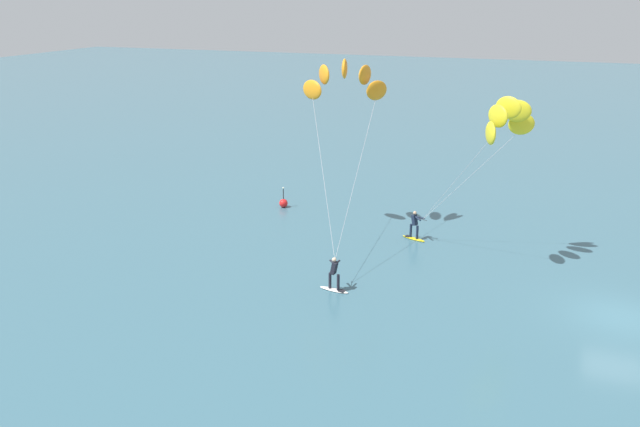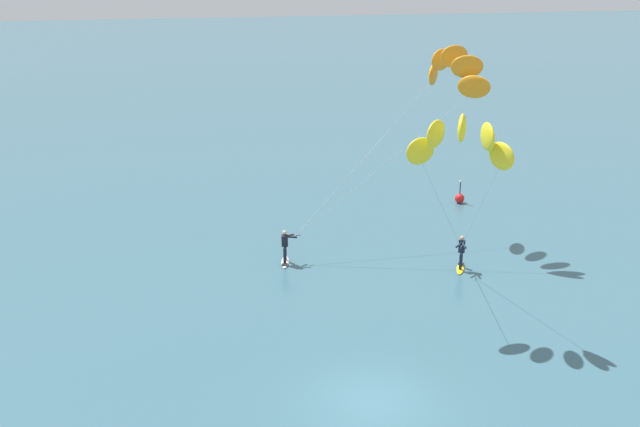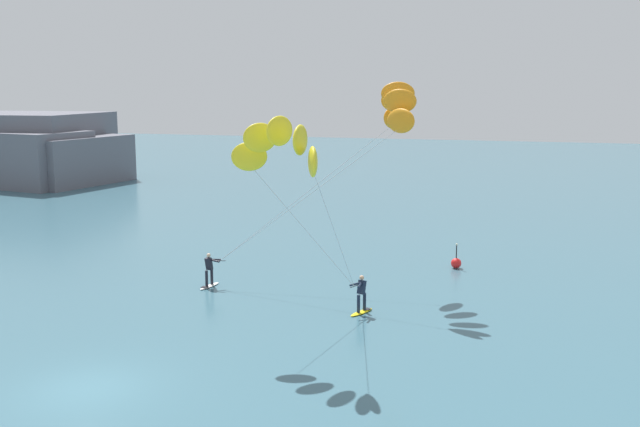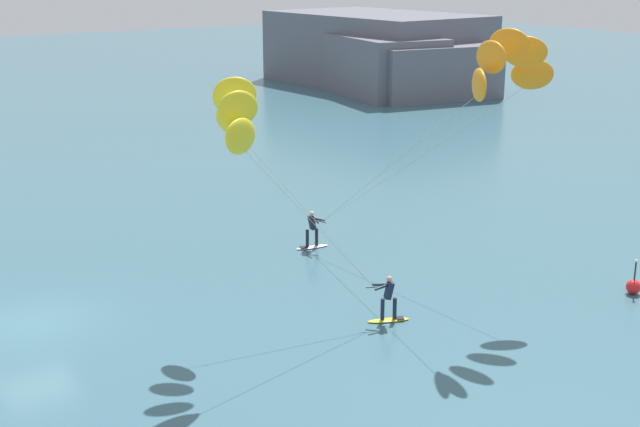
{
  "view_description": "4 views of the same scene",
  "coord_description": "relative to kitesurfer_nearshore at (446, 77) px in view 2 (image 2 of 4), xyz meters",
  "views": [
    {
      "loc": [
        -29.11,
        3.17,
        13.39
      ],
      "look_at": [
        0.97,
        14.21,
        2.84
      ],
      "focal_mm": 37.73,
      "sensor_mm": 36.0,
      "label": 1
    },
    {
      "loc": [
        -5.57,
        -23.84,
        15.64
      ],
      "look_at": [
        -0.34,
        9.97,
        3.38
      ],
      "focal_mm": 46.06,
      "sensor_mm": 36.0,
      "label": 2
    },
    {
      "loc": [
        13.82,
        -19.54,
        9.65
      ],
      "look_at": [
        4.95,
        9.52,
        4.47
      ],
      "focal_mm": 41.59,
      "sensor_mm": 36.0,
      "label": 3
    },
    {
      "loc": [
        28.45,
        -6.45,
        12.14
      ],
      "look_at": [
        2.99,
        9.97,
        3.14
      ],
      "focal_mm": 48.11,
      "sensor_mm": 36.0,
      "label": 4
    }
  ],
  "objects": [
    {
      "name": "ground_plane",
      "position": [
        -6.69,
        -14.89,
        -8.39
      ],
      "size": [
        240.0,
        240.0,
        0.0
      ],
      "primitive_type": "plane",
      "color": "#386070"
    },
    {
      "name": "kitesurfer_mid_water",
      "position": [
        -2.03,
        -8.85,
        -1.18
      ],
      "size": [
        4.55,
        6.8,
        8.65
      ],
      "color": "yellow",
      "rests_on": "ground"
    },
    {
      "name": "kitesurfer_nearshore",
      "position": [
        0.0,
        0.0,
        0.0
      ],
      "size": [
        10.29,
        5.74,
        9.92
      ],
      "color": "white",
      "rests_on": "ground"
    },
    {
      "name": "marker_buoy",
      "position": [
        2.8,
        5.0,
        -8.09
      ],
      "size": [
        0.56,
        0.56,
        1.38
      ],
      "color": "red",
      "rests_on": "ground"
    }
  ]
}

